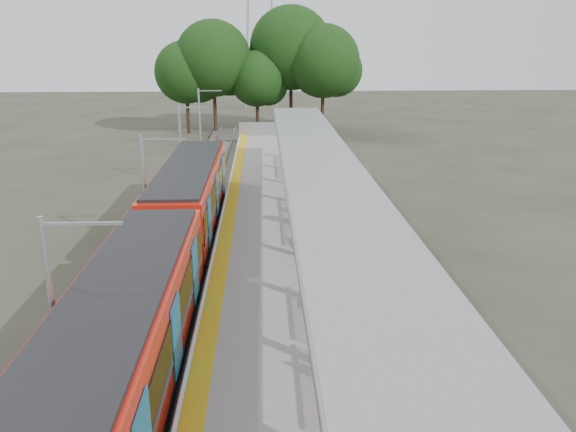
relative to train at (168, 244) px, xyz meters
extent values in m
cube|color=#59544C|center=(0.00, 6.08, -1.93)|extent=(3.00, 70.00, 0.24)
cube|color=gray|center=(4.50, 6.08, -1.55)|extent=(6.00, 50.00, 1.00)
cube|color=gold|center=(1.95, 6.08, -1.04)|extent=(0.60, 50.00, 0.02)
cube|color=#9EA0A5|center=(4.50, 31.03, -0.45)|extent=(6.00, 0.10, 1.20)
cube|color=black|center=(0.00, -7.02, -1.40)|extent=(2.50, 13.50, 0.70)
cube|color=red|center=(0.00, -7.02, 0.20)|extent=(2.65, 13.50, 2.50)
cube|color=black|center=(0.00, -7.02, 0.25)|extent=(2.72, 12.96, 1.20)
cube|color=black|center=(0.00, -7.02, 1.50)|extent=(2.40, 12.82, 0.15)
cube|color=#0B5174|center=(1.36, -7.02, 0.05)|extent=(0.04, 1.30, 2.00)
cube|color=black|center=(0.00, 7.08, -1.40)|extent=(2.50, 13.50, 0.70)
cube|color=red|center=(0.00, 7.08, 0.20)|extent=(2.65, 13.50, 2.50)
cube|color=black|center=(0.00, 7.08, 0.25)|extent=(2.72, 12.96, 1.20)
cube|color=black|center=(0.00, 7.08, 1.50)|extent=(2.40, 12.82, 0.15)
cube|color=#0B5174|center=(1.36, 7.08, 0.05)|extent=(0.04, 1.30, 2.00)
cylinder|color=black|center=(0.00, 2.36, -1.70)|extent=(2.20, 0.70, 0.70)
cube|color=black|center=(0.00, 0.03, -0.05)|extent=(2.30, 0.80, 2.40)
cube|color=#9EA0A5|center=(6.50, -7.92, 0.70)|extent=(0.25, 0.25, 3.50)
cube|color=#9EA0A5|center=(6.50, -3.92, 0.70)|extent=(0.25, 0.25, 3.50)
cube|color=#9EA0A5|center=(6.50, 0.08, 0.70)|extent=(0.25, 0.25, 3.50)
cube|color=#9EA0A5|center=(6.50, 4.08, 0.70)|extent=(0.25, 0.25, 3.50)
cube|color=#9EA0A5|center=(6.50, 8.08, 0.70)|extent=(0.25, 0.25, 3.50)
cube|color=#9EA0A5|center=(6.50, 12.08, 0.70)|extent=(0.25, 0.25, 3.50)
cube|color=#9EA0A5|center=(6.50, 16.08, 0.70)|extent=(0.25, 0.25, 3.50)
cube|color=#9EA0A5|center=(6.50, 20.08, 0.70)|extent=(0.25, 0.25, 3.50)
cube|color=gray|center=(6.10, 2.08, 2.53)|extent=(3.20, 38.00, 0.16)
cylinder|color=#9EA0A5|center=(4.55, 2.08, 2.45)|extent=(0.24, 38.00, 0.24)
cube|color=silver|center=(7.20, -9.92, 0.15)|extent=(0.05, 3.70, 2.20)
cube|color=silver|center=(7.20, -5.92, 0.15)|extent=(0.05, 3.70, 2.20)
cube|color=silver|center=(7.20, 2.08, 0.15)|extent=(0.05, 3.70, 2.20)
cube|color=silver|center=(7.20, 6.08, 0.15)|extent=(0.05, 3.70, 2.20)
cube|color=silver|center=(7.20, 14.08, 0.15)|extent=(0.05, 3.70, 2.20)
cube|color=silver|center=(7.20, 18.08, 0.15)|extent=(0.05, 3.70, 2.20)
cylinder|color=#382316|center=(-4.05, 38.61, 0.01)|extent=(0.36, 0.36, 4.13)
sphere|color=#1A4614|center=(-4.05, 38.61, 4.14)|extent=(6.27, 6.27, 6.27)
cylinder|color=#382316|center=(-1.25, 38.70, 0.46)|extent=(0.36, 0.36, 5.03)
sphere|color=#1A4614|center=(-1.25, 38.70, 5.49)|extent=(7.64, 7.64, 7.64)
cylinder|color=#382316|center=(3.14, 38.42, -0.20)|extent=(0.36, 0.36, 3.70)
sphere|color=#1A4614|center=(3.14, 38.42, 3.49)|extent=(5.62, 5.62, 5.62)
cylinder|color=#382316|center=(6.71, 40.39, 0.78)|extent=(0.36, 0.36, 5.66)
sphere|color=#1A4614|center=(6.71, 40.39, 6.44)|extent=(8.61, 8.61, 8.61)
cylinder|color=#382316|center=(9.89, 38.27, 0.37)|extent=(0.36, 0.36, 4.85)
sphere|color=#1A4614|center=(9.89, 38.27, 5.22)|extent=(7.36, 7.36, 7.36)
cylinder|color=#9EA0A5|center=(-1.80, -6.92, 0.65)|extent=(0.16, 0.16, 5.40)
cube|color=#9EA0A5|center=(-0.80, -6.92, 3.15)|extent=(2.00, 0.08, 0.08)
cylinder|color=#9EA0A5|center=(-1.80, 5.08, 0.65)|extent=(0.16, 0.16, 5.40)
cube|color=#9EA0A5|center=(-0.80, 5.08, 3.15)|extent=(2.00, 0.08, 0.08)
cylinder|color=#9EA0A5|center=(-1.80, 17.08, 0.65)|extent=(0.16, 0.16, 5.40)
cube|color=#9EA0A5|center=(-0.80, 17.08, 3.15)|extent=(2.00, 0.08, 0.08)
cylinder|color=#9EA0A5|center=(-1.80, 29.08, 0.65)|extent=(0.16, 0.16, 5.40)
cube|color=#9EA0A5|center=(-0.80, 29.08, 3.15)|extent=(2.00, 0.08, 0.08)
cube|color=#0D1C44|center=(6.48, -3.72, -0.54)|extent=(0.72, 1.76, 0.07)
cube|color=#0D1C44|center=(6.25, -3.72, -0.20)|extent=(0.27, 1.70, 0.63)
cube|color=#9EA0A5|center=(6.48, -4.40, -0.80)|extent=(0.46, 0.12, 0.50)
cube|color=#9EA0A5|center=(6.48, -3.04, -0.80)|extent=(0.46, 0.12, 0.50)
cube|color=#0D1C44|center=(6.25, 1.60, -0.58)|extent=(0.74, 1.63, 0.06)
cube|color=#0D1C44|center=(6.04, 1.60, -0.27)|extent=(0.34, 1.56, 0.58)
cube|color=#9EA0A5|center=(6.25, 0.97, -0.82)|extent=(0.42, 0.14, 0.46)
cube|color=#9EA0A5|center=(6.25, 2.23, -0.82)|extent=(0.42, 0.14, 0.46)
cube|color=#0D1C44|center=(6.58, 10.97, -0.59)|extent=(0.88, 1.62, 0.06)
cube|color=#0D1C44|center=(6.38, 10.97, -0.28)|extent=(0.50, 1.50, 0.57)
cube|color=#9EA0A5|center=(6.58, 10.35, -0.83)|extent=(0.41, 0.18, 0.45)
cube|color=#9EA0A5|center=(6.58, 11.59, -0.83)|extent=(0.41, 0.18, 0.45)
cylinder|color=beige|center=(6.40, -8.48, -0.29)|extent=(0.40, 0.40, 1.52)
cube|color=red|center=(6.40, -8.48, 0.62)|extent=(0.36, 0.10, 0.25)
cylinder|color=beige|center=(6.16, 4.85, -0.26)|extent=(0.42, 0.42, 1.58)
cube|color=red|center=(6.16, 4.85, 0.68)|extent=(0.37, 0.13, 0.26)
cylinder|color=#9EA0A5|center=(5.86, 6.77, -0.56)|extent=(0.50, 0.50, 0.99)
camera|label=1|loc=(3.71, -20.26, 7.55)|focal=35.00mm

